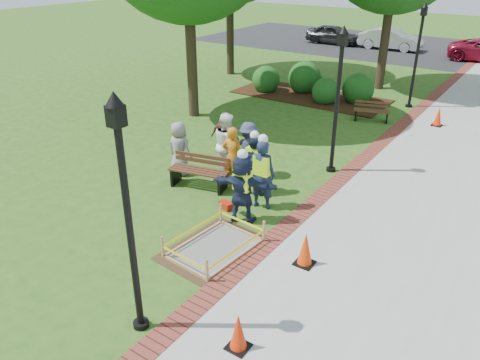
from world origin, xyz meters
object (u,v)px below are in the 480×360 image
Objects in this scene: lamp_near at (127,204)px; hivis_worker_a at (242,186)px; hivis_worker_c at (254,162)px; wet_concrete_pad at (215,241)px; bench_near at (199,178)px; hivis_worker_b at (262,172)px; cone_front at (238,332)px.

hivis_worker_a is (-0.57, 4.05, -1.54)m from lamp_near.
hivis_worker_c is at bearing 112.60° from hivis_worker_a.
bench_near is (-2.25, 2.23, 0.05)m from wet_concrete_pad.
hivis_worker_a is 0.86m from hivis_worker_b.
hivis_worker_a is at bearing 123.22° from cone_front.
wet_concrete_pad is 3.06m from hivis_worker_c.
cone_front is at bearing -62.48° from hivis_worker_b.
lamp_near is at bearing -77.89° from hivis_worker_c.
hivis_worker_c is (-2.90, 4.97, 0.54)m from cone_front.
bench_near is 2.29m from hivis_worker_a.
bench_near reaches higher than wet_concrete_pad.
bench_near is 6.12m from cone_front.
hivis_worker_c is (-0.61, 1.47, -0.05)m from hivis_worker_a.
cone_front is 0.36× the size of hivis_worker_b.
lamp_near reaches higher than hivis_worker_c.
hivis_worker_b is at bearing 94.80° from wet_concrete_pad.
bench_near is at bearing -178.92° from hivis_worker_b.
hivis_worker_c is at bearing 136.13° from hivis_worker_b.
hivis_worker_a is 1.06× the size of hivis_worker_c.
bench_near is at bearing -155.61° from hivis_worker_c.
hivis_worker_b is (-2.27, 4.36, 0.64)m from cone_front.
hivis_worker_c is (-0.82, 2.88, 0.66)m from wet_concrete_pad.
bench_near is 0.98× the size of hivis_worker_c.
lamp_near is (2.61, -4.87, 2.19)m from bench_near.
cone_front is (2.08, -2.09, 0.11)m from wet_concrete_pad.
cone_front is (4.33, -4.32, 0.06)m from bench_near.
hivis_worker_a is at bearing -21.92° from bench_near.
hivis_worker_b reaches higher than hivis_worker_a.
hivis_worker_b is (-0.55, 4.91, -1.49)m from lamp_near.
lamp_near is 5.86m from hivis_worker_c.
lamp_near is 2.25× the size of hivis_worker_a.
lamp_near is at bearing -82.21° from wet_concrete_pad.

